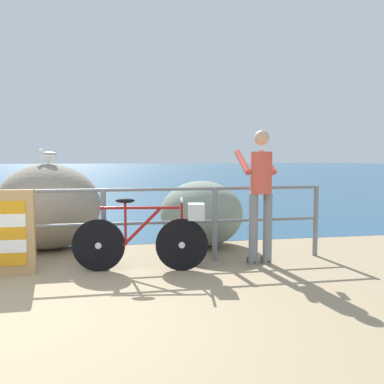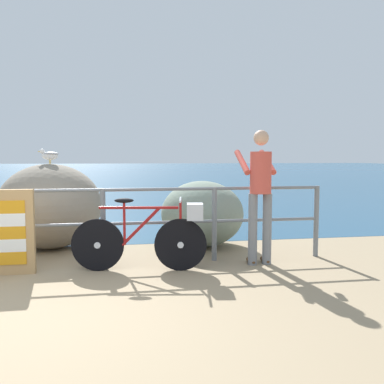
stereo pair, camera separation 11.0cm
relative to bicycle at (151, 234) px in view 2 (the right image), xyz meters
name	(u,v)px [view 2 (the right image)]	position (x,y,z in m)	size (l,w,h in m)	color
ground_plane	(105,184)	(-1.35, 18.51, -0.51)	(120.00, 120.00, 0.10)	#937F60
sea_surface	(115,169)	(-1.35, 46.60, -0.46)	(120.00, 90.00, 0.01)	navy
promenade_railing	(43,219)	(-1.35, 0.37, 0.18)	(7.57, 0.07, 1.02)	slate
bicycle	(151,234)	(0.00, 0.00, 0.00)	(1.69, 0.48, 0.92)	black
person_at_railing	(260,190)	(1.45, 0.09, 0.53)	(0.45, 0.64, 1.78)	slate
breakwater_boulder_main	(50,206)	(-1.47, 1.58, 0.20)	(1.58, 1.57, 1.33)	gray
breakwater_boulder_right	(202,214)	(0.91, 1.33, 0.06)	(1.31, 1.44, 1.05)	gray
seagull	(50,155)	(-1.46, 1.58, 1.00)	(0.34, 0.17, 0.23)	gold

